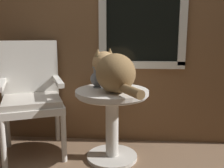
{
  "coord_description": "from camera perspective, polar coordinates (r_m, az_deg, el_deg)",
  "views": [
    {
      "loc": [
        0.26,
        -1.75,
        1.07
      ],
      "look_at": [
        0.1,
        0.28,
        0.66
      ],
      "focal_mm": 40.7,
      "sensor_mm": 36.0,
      "label": 1
    }
  ],
  "objects": [
    {
      "name": "cat",
      "position": [
        2.02,
        0.29,
        2.91
      ],
      "size": [
        0.43,
        0.65,
        0.34
      ],
      "color": "olive",
      "rests_on": "wicker_side_table"
    },
    {
      "name": "back_wall",
      "position": [
        2.47,
        -1.36,
        16.72
      ],
      "size": [
        4.0,
        0.07,
        2.6
      ],
      "color": "brown",
      "rests_on": "ground_plane"
    },
    {
      "name": "wicker_chair",
      "position": [
        2.37,
        -17.69,
        -1.86
      ],
      "size": [
        0.67,
        0.66,
        1.0
      ],
      "color": "silver",
      "rests_on": "ground_plane"
    },
    {
      "name": "wicker_side_table",
      "position": [
        2.14,
        -0.0,
        -6.04
      ],
      "size": [
        0.61,
        0.61,
        0.61
      ],
      "color": "silver",
      "rests_on": "ground_plane"
    },
    {
      "name": "pewter_vase_with_ivy",
      "position": [
        2.17,
        -3.24,
        1.57
      ],
      "size": [
        0.13,
        0.13,
        0.3
      ],
      "color": "slate",
      "rests_on": "wicker_side_table"
    }
  ]
}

